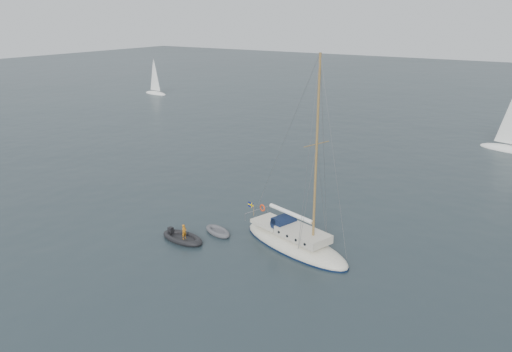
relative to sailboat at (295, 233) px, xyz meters
The scene contains 5 objects.
ground 1.62m from the sailboat, 120.79° to the right, with size 300.00×300.00×0.00m, color black.
sailboat is the anchor object (origin of this frame).
dinghy 5.87m from the sailboat, 169.12° to the right, with size 2.48×1.12×0.36m.
rib 7.87m from the sailboat, 154.87° to the right, with size 3.46×1.57×1.25m.
distant_yacht_a 69.30m from the sailboat, 141.45° to the left, with size 5.72×3.05×7.58m.
Camera 1 is at (14.97, -25.92, 15.14)m, focal length 35.00 mm.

